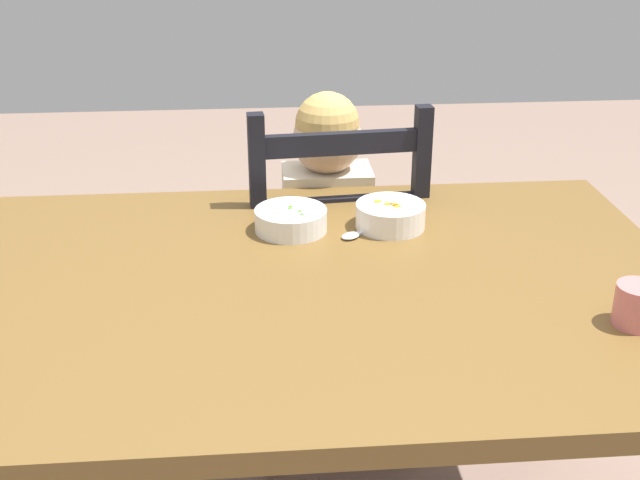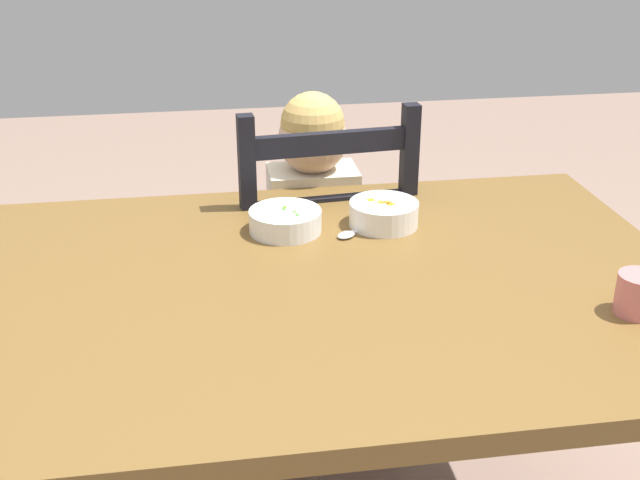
{
  "view_description": "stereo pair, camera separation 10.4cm",
  "coord_description": "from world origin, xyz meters",
  "px_view_note": "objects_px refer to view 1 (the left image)",
  "views": [
    {
      "loc": [
        -0.06,
        -1.35,
        1.45
      ],
      "look_at": [
        0.06,
        0.07,
        0.8
      ],
      "focal_mm": 45.97,
      "sensor_mm": 36.0,
      "label": 1
    },
    {
      "loc": [
        -0.16,
        -1.34,
        1.45
      ],
      "look_at": [
        0.06,
        0.07,
        0.8
      ],
      "focal_mm": 45.97,
      "sensor_mm": 36.0,
      "label": 2
    }
  ],
  "objects_px": {
    "dining_chair": "(329,284)",
    "bowl_of_carrots": "(390,215)",
    "dining_table": "(293,324)",
    "bowl_of_peas": "(291,219)",
    "child_figure": "(328,223)",
    "spoon": "(357,233)",
    "drinking_cup": "(637,305)"
  },
  "relations": [
    {
      "from": "dining_table",
      "to": "dining_chair",
      "type": "xyz_separation_m",
      "value": [
        0.12,
        0.53,
        -0.19
      ]
    },
    {
      "from": "dining_chair",
      "to": "drinking_cup",
      "type": "xyz_separation_m",
      "value": [
        0.44,
        -0.74,
        0.32
      ]
    },
    {
      "from": "child_figure",
      "to": "spoon",
      "type": "height_order",
      "value": "child_figure"
    },
    {
      "from": "dining_chair",
      "to": "spoon",
      "type": "relative_size",
      "value": 8.17
    },
    {
      "from": "dining_table",
      "to": "drinking_cup",
      "type": "height_order",
      "value": "drinking_cup"
    },
    {
      "from": "bowl_of_carrots",
      "to": "dining_chair",
      "type": "bearing_deg",
      "value": 108.82
    },
    {
      "from": "dining_chair",
      "to": "bowl_of_carrots",
      "type": "bearing_deg",
      "value": -71.18
    },
    {
      "from": "child_figure",
      "to": "spoon",
      "type": "bearing_deg",
      "value": -84.65
    },
    {
      "from": "bowl_of_carrots",
      "to": "spoon",
      "type": "relative_size",
      "value": 1.25
    },
    {
      "from": "bowl_of_carrots",
      "to": "child_figure",
      "type": "bearing_deg",
      "value": 109.94
    },
    {
      "from": "bowl_of_carrots",
      "to": "drinking_cup",
      "type": "xyz_separation_m",
      "value": [
        0.34,
        -0.44,
        0.01
      ]
    },
    {
      "from": "dining_table",
      "to": "bowl_of_peas",
      "type": "distance_m",
      "value": 0.26
    },
    {
      "from": "dining_table",
      "to": "bowl_of_peas",
      "type": "height_order",
      "value": "bowl_of_peas"
    },
    {
      "from": "dining_chair",
      "to": "spoon",
      "type": "distance_m",
      "value": 0.44
    },
    {
      "from": "bowl_of_peas",
      "to": "dining_chair",
      "type": "bearing_deg",
      "value": 69.66
    },
    {
      "from": "child_figure",
      "to": "spoon",
      "type": "xyz_separation_m",
      "value": [
        0.03,
        -0.33,
        0.12
      ]
    },
    {
      "from": "spoon",
      "to": "bowl_of_peas",
      "type": "bearing_deg",
      "value": 164.97
    },
    {
      "from": "spoon",
      "to": "drinking_cup",
      "type": "bearing_deg",
      "value": -44.15
    },
    {
      "from": "dining_chair",
      "to": "child_figure",
      "type": "relative_size",
      "value": 1.0
    },
    {
      "from": "spoon",
      "to": "child_figure",
      "type": "bearing_deg",
      "value": 95.35
    },
    {
      "from": "bowl_of_carrots",
      "to": "bowl_of_peas",
      "type": "bearing_deg",
      "value": -179.99
    },
    {
      "from": "dining_chair",
      "to": "spoon",
      "type": "height_order",
      "value": "dining_chair"
    },
    {
      "from": "drinking_cup",
      "to": "dining_chair",
      "type": "bearing_deg",
      "value": 120.96
    },
    {
      "from": "child_figure",
      "to": "spoon",
      "type": "relative_size",
      "value": 8.17
    },
    {
      "from": "drinking_cup",
      "to": "bowl_of_peas",
      "type": "bearing_deg",
      "value": 141.43
    },
    {
      "from": "bowl_of_carrots",
      "to": "spoon",
      "type": "height_order",
      "value": "bowl_of_carrots"
    },
    {
      "from": "dining_chair",
      "to": "bowl_of_carrots",
      "type": "xyz_separation_m",
      "value": [
        0.1,
        -0.3,
        0.32
      ]
    },
    {
      "from": "bowl_of_peas",
      "to": "spoon",
      "type": "height_order",
      "value": "bowl_of_peas"
    },
    {
      "from": "child_figure",
      "to": "dining_table",
      "type": "bearing_deg",
      "value": -102.39
    },
    {
      "from": "child_figure",
      "to": "spoon",
      "type": "distance_m",
      "value": 0.35
    },
    {
      "from": "dining_table",
      "to": "bowl_of_peas",
      "type": "relative_size",
      "value": 9.83
    },
    {
      "from": "dining_chair",
      "to": "bowl_of_carrots",
      "type": "relative_size",
      "value": 6.52
    }
  ]
}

